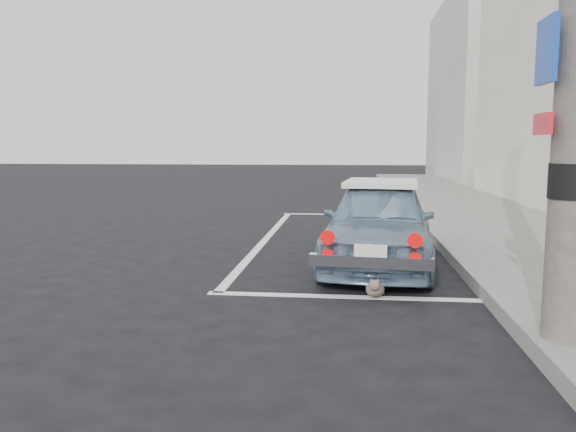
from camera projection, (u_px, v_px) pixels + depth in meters
The scene contains 8 objects.
ground at pixel (306, 284), 6.31m from camera, with size 80.00×80.00×0.00m, color black.
sidewalk at pixel (542, 251), 7.93m from camera, with size 2.80×40.00×0.15m, color slate.
building_far at pixel (483, 90), 24.86m from camera, with size 3.50×10.00×8.00m, color #B1AAA1.
pline_rear at pixel (351, 297), 5.76m from camera, with size 3.00×0.12×0.01m, color silver.
pline_front at pixel (350, 215), 12.67m from camera, with size 3.00×0.12×0.01m, color silver.
pline_side at pixel (266, 239), 9.37m from camera, with size 0.12×7.00×0.01m, color silver.
retro_coupe at pixel (379, 223), 7.20m from camera, with size 1.66×3.41×1.12m.
cat at pixel (375, 287), 5.75m from camera, with size 0.22×0.44×0.23m.
Camera 1 is at (0.46, -6.15, 1.55)m, focal length 35.00 mm.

